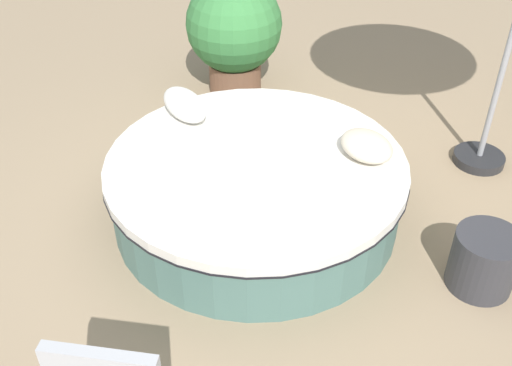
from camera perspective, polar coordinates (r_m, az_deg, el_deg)
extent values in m
plane|color=#9E8466|center=(4.73, 0.00, -3.05)|extent=(16.00, 16.00, 0.00)
cylinder|color=#4C726B|center=(4.59, 0.00, -0.93)|extent=(2.18, 2.18, 0.44)
cylinder|color=black|center=(4.46, 0.00, 1.32)|extent=(2.25, 2.25, 0.02)
cylinder|color=silver|center=(4.44, 0.00, 1.75)|extent=(2.24, 2.24, 0.08)
ellipsoid|color=beige|center=(4.49, 10.47, 3.51)|extent=(0.44, 0.34, 0.18)
ellipsoid|color=white|center=(4.95, -6.80, 7.43)|extent=(0.56, 0.28, 0.20)
cylinder|color=#262628|center=(5.64, 20.42, 2.21)|extent=(0.44, 0.44, 0.08)
cylinder|color=brown|center=(6.37, -1.99, 10.07)|extent=(0.54, 0.54, 0.33)
sphere|color=#387A3D|center=(6.14, -2.11, 14.85)|extent=(0.96, 0.96, 0.96)
cylinder|color=#333338|center=(4.32, 20.85, -6.93)|extent=(0.44, 0.44, 0.43)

